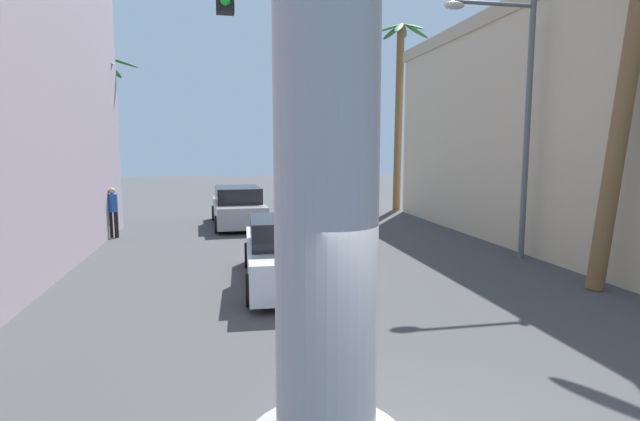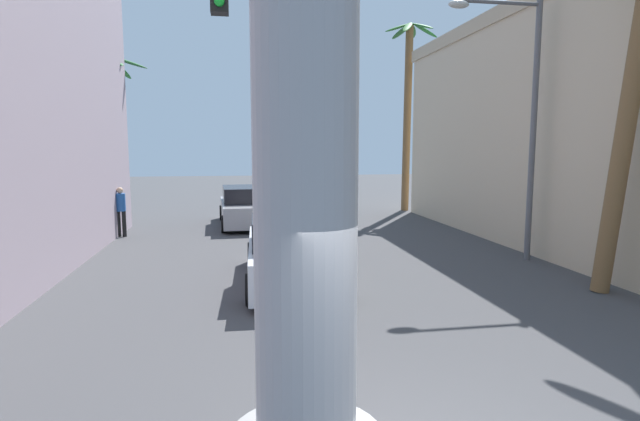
% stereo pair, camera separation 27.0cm
% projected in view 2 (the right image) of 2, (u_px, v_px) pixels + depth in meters
% --- Properties ---
extents(ground_plane, '(87.24, 87.24, 0.00)m').
position_uv_depth(ground_plane, '(296.00, 257.00, 14.22)').
color(ground_plane, '#424244').
extents(street_lamp, '(2.63, 0.28, 6.99)m').
position_uv_depth(street_lamp, '(520.00, 104.00, 13.33)').
color(street_lamp, '#59595E').
rests_on(street_lamp, ground).
extents(car_lead, '(2.21, 4.80, 1.56)m').
position_uv_depth(car_lead, '(291.00, 253.00, 11.46)').
color(car_lead, black).
rests_on(car_lead, ground).
extents(car_far, '(2.15, 4.87, 1.56)m').
position_uv_depth(car_far, '(245.00, 207.00, 20.13)').
color(car_far, black).
rests_on(car_far, ground).
extents(palm_tree_far_left, '(3.53, 3.08, 6.86)m').
position_uv_depth(palm_tree_far_left, '(105.00, 113.00, 19.67)').
color(palm_tree_far_left, brown).
rests_on(palm_tree_far_left, ground).
extents(palm_tree_mid_left, '(2.89, 2.90, 9.05)m').
position_uv_depth(palm_tree_mid_left, '(33.00, 35.00, 12.92)').
color(palm_tree_mid_left, brown).
rests_on(palm_tree_mid_left, ground).
extents(palm_tree_far_right, '(2.72, 2.61, 9.11)m').
position_uv_depth(palm_tree_far_right, '(408.00, 100.00, 24.30)').
color(palm_tree_far_right, brown).
rests_on(palm_tree_far_right, ground).
extents(palm_tree_near_right, '(3.05, 3.05, 7.81)m').
position_uv_depth(palm_tree_near_right, '(630.00, 71.00, 10.26)').
color(palm_tree_near_right, brown).
rests_on(palm_tree_near_right, ground).
extents(pedestrian_far_left, '(0.41, 0.41, 1.74)m').
position_uv_depth(pedestrian_far_left, '(121.00, 208.00, 17.44)').
color(pedestrian_far_left, black).
rests_on(pedestrian_far_left, ground).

